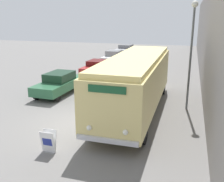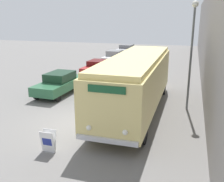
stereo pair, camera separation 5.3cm
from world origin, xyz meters
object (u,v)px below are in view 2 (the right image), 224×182
Objects in this scene: vintage_bus at (136,80)px; parked_car_far at (114,57)px; parked_car_distant at (126,50)px; streetlamp at (192,41)px; parked_car_near at (60,83)px; parked_car_mid at (98,67)px; sign_board at (48,142)px.

parked_car_far is at bearing 110.86° from vintage_bus.
parked_car_far is 0.92× the size of parked_car_distant.
streetlamp reaches higher than vintage_bus.
parked_car_near is 1.11× the size of parked_car_mid.
streetlamp is 11.68m from parked_car_mid.
parked_car_distant is (-0.24, 6.90, -0.00)m from parked_car_far.
vintage_bus is 2.61× the size of parked_car_far.
parked_car_distant is (-0.44, 13.03, 0.07)m from parked_car_mid.
parked_car_near is 6.80m from parked_car_mid.
vintage_bus is at bearing -66.66° from parked_car_far.
vintage_bus reaches higher than parked_car_far.
streetlamp is 16.40m from parked_car_far.
parked_car_near is 19.81m from parked_car_distant.
sign_board is 0.22× the size of parked_car_mid.
streetlamp reaches higher than parked_car_far.
parked_car_far reaches higher than parked_car_mid.
parked_car_distant is (-8.79, 20.51, -3.23)m from streetlamp.
parked_car_far is at bearing 122.13° from streetlamp.
vintage_bus is 6.29m from parked_car_near.
parked_car_near reaches higher than parked_car_mid.
parked_car_near reaches higher than sign_board.
streetlamp is at bearing 53.32° from sign_board.
streetlamp is at bearing -40.06° from parked_car_mid.
parked_car_near is at bearing -91.74° from parked_car_mid.
sign_board is at bearing -76.03° from parked_car_mid.
streetlamp reaches higher than sign_board.
parked_car_near is at bearing -84.44° from parked_car_distant.
vintage_bus is 2.50× the size of parked_car_mid.
parked_car_far is at bearing -82.52° from parked_car_distant.
parked_car_mid is 1.04× the size of parked_car_far.
parked_car_near is at bearing 161.63° from vintage_bus.
parked_car_near is at bearing 114.71° from sign_board.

